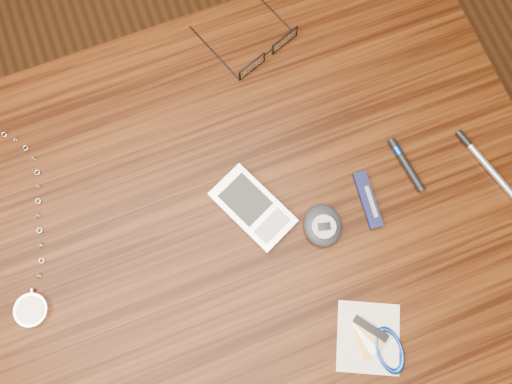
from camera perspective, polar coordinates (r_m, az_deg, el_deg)
ground at (r=1.49m, az=-2.18°, el=-8.59°), size 3.80×3.80×0.00m
desk at (r=0.84m, az=-3.82°, el=-5.09°), size 1.00×0.70×0.75m
eyeglasses at (r=0.82m, az=1.05°, el=15.87°), size 0.16×0.16×0.03m
pocket_watch at (r=0.79m, az=-24.30°, el=-11.39°), size 0.09×0.33×0.01m
pda_phone at (r=0.74m, az=-0.38°, el=-1.83°), size 0.11×0.14×0.02m
pedometer at (r=0.74m, az=7.62°, el=-3.82°), size 0.07×0.08×0.03m
notepad_keys at (r=0.75m, az=13.88°, el=-16.48°), size 0.12×0.13×0.01m
pocket_knife at (r=0.76m, az=12.64°, el=-0.90°), size 0.03×0.09×0.01m
silver_pen at (r=0.83m, az=24.33°, el=3.49°), size 0.04×0.13×0.01m
black_blue_pen at (r=0.79m, az=16.68°, el=3.18°), size 0.02×0.09×0.01m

